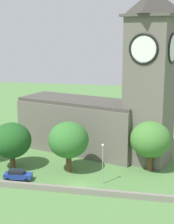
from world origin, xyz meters
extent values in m
plane|color=#517F42|center=(0.00, 15.00, 0.00)|extent=(200.00, 200.00, 0.00)
cube|color=#666056|center=(-3.66, 18.87, 5.20)|extent=(28.24, 18.00, 10.41)
cube|color=#47433C|center=(-3.66, 18.87, 10.76)|extent=(27.99, 17.20, 0.70)
cube|color=#666056|center=(10.77, 14.29, 13.85)|extent=(10.01, 10.01, 27.71)
cube|color=#4F4B43|center=(10.77, 14.29, 27.96)|extent=(11.61, 11.61, 0.50)
pyramid|color=#38352F|center=(10.77, 14.29, 30.40)|extent=(10.51, 10.51, 4.38)
cylinder|color=white|center=(9.54, 10.43, 22.17)|extent=(4.90, 1.66, 5.10)
torus|color=black|center=(9.54, 10.43, 22.17)|extent=(5.44, 2.12, 5.56)
cylinder|color=white|center=(14.62, 13.06, 22.17)|extent=(1.66, 4.90, 5.10)
torus|color=black|center=(14.62, 13.06, 22.17)|extent=(2.12, 5.44, 5.56)
cube|color=gray|center=(0.00, -2.64, 0.49)|extent=(60.00, 0.70, 0.98)
cube|color=#233D9E|center=(-10.71, 0.37, 0.77)|extent=(4.94, 2.32, 0.86)
cube|color=#1E232B|center=(-10.95, 0.35, 1.54)|extent=(2.83, 1.87, 0.68)
cylinder|color=black|center=(-9.21, 1.45, 0.34)|extent=(0.72, 0.40, 0.69)
cylinder|color=black|center=(-9.00, -0.33, 0.34)|extent=(0.72, 0.40, 0.69)
cylinder|color=black|center=(-12.43, 1.07, 0.34)|extent=(0.72, 0.40, 0.69)
cylinder|color=black|center=(-12.22, -0.70, 0.34)|extent=(0.72, 0.40, 0.69)
cylinder|color=#9EA0A5|center=(3.86, 1.71, 3.32)|extent=(0.14, 0.14, 6.63)
sphere|color=#F4EFCC|center=(3.86, 1.71, 6.85)|extent=(0.44, 0.44, 0.44)
cylinder|color=brown|center=(11.41, 9.18, 1.67)|extent=(1.03, 1.03, 3.33)
ellipsoid|color=#427A33|center=(11.41, 9.18, 6.08)|extent=(7.33, 7.33, 6.60)
cylinder|color=brown|center=(-3.08, 5.86, 1.66)|extent=(1.03, 1.03, 3.32)
ellipsoid|color=#33702D|center=(-3.08, 5.86, 6.07)|extent=(7.33, 7.33, 6.60)
cylinder|color=brown|center=(-13.87, 5.38, 1.35)|extent=(1.03, 1.03, 2.70)
ellipsoid|color=#1E511E|center=(-13.87, 5.38, 5.45)|extent=(7.34, 7.34, 6.61)
camera|label=1|loc=(12.45, -53.00, 24.96)|focal=56.46mm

